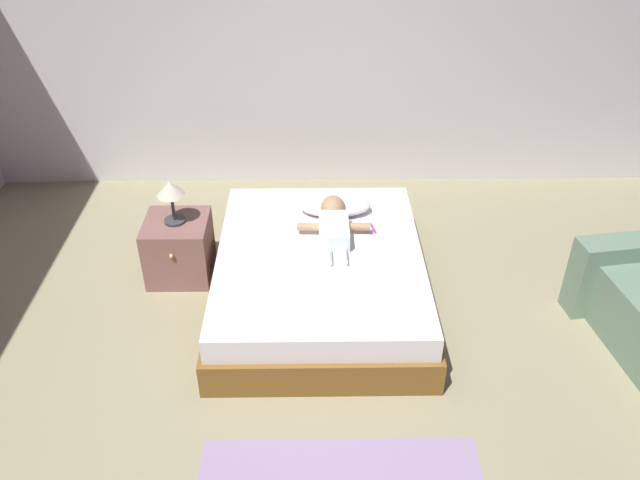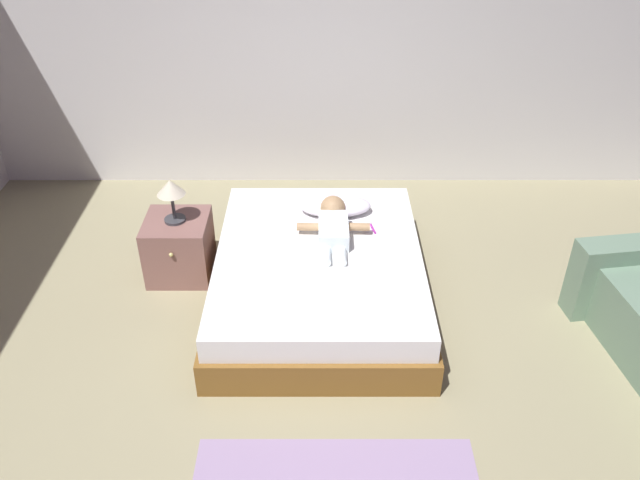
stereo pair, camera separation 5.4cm
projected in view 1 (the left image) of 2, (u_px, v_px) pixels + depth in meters
ground_plane at (322, 428)px, 3.68m from camera, size 8.00×8.00×0.00m
wall_behind_bed at (317, 28)px, 5.39m from camera, size 8.00×0.12×2.81m
bed at (320, 277)px, 4.53m from camera, size 1.46×1.85×0.41m
pillow at (335, 206)px, 4.81m from camera, size 0.53×0.27×0.12m
baby at (334, 224)px, 4.57m from camera, size 0.52×0.69×0.19m
toothbrush at (372, 227)px, 4.66m from camera, size 0.04×0.14×0.02m
nightstand at (179, 248)px, 4.77m from camera, size 0.46×0.49×0.46m
lamp at (171, 192)px, 4.51m from camera, size 0.20×0.20×0.33m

